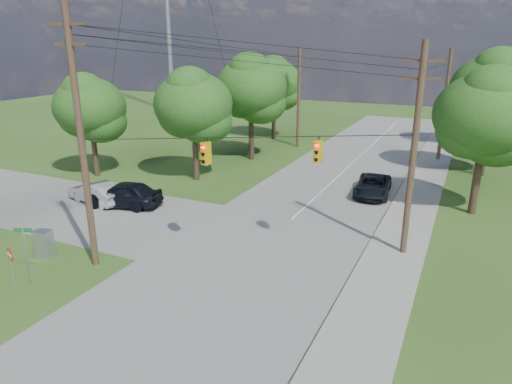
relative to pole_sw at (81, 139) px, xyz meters
The scene contains 22 objects.
ground 7.75m from the pole_sw, ahead, with size 140.00×140.00×0.00m, color #324F1A.
main_road 10.16m from the pole_sw, 34.88° to the left, with size 10.00×100.00×0.03m, color gray.
sidewalk_east 15.37m from the pole_sw, 19.08° to the left, with size 2.60×100.00×0.12m, color gray.
pole_sw is the anchor object (origin of this frame).
pole_ne 15.51m from the pole_sw, 29.38° to the left, with size 2.00×0.32×10.50m.
pole_north_e 32.55m from the pole_sw, 65.48° to the left, with size 2.00×0.32×10.00m.
pole_north_w 29.62m from the pole_sw, 90.77° to the left, with size 2.00×0.32×10.00m.
power_lines 13.04m from the pole_sw, 61.30° to the left, with size 13.93×29.62×4.93m.
traffic_signals 8.24m from the pole_sw, 29.38° to the left, with size 4.91×3.27×1.05m.
tree_w_near 14.99m from the pole_sw, 103.11° to the left, with size 6.00×6.00×8.40m.
tree_w_mid 22.73m from the pole_sw, 96.06° to the left, with size 6.40×6.40×9.22m.
tree_w_far 32.90m from the pole_sw, 97.69° to the left, with size 6.00×6.00×8.73m.
tree_e_near 22.78m from the pole_sw, 43.22° to the left, with size 6.20×6.20×8.81m.
tree_e_mid 30.79m from the pole_sw, 56.26° to the left, with size 6.60×6.60×9.64m.
tree_e_far 40.90m from the pole_sw, 66.82° to the left, with size 5.80×5.80×8.32m.
tree_cross_n 16.64m from the pole_sw, 133.29° to the left, with size 5.60×5.60×7.91m.
car_cross_dark 9.87m from the pole_sw, 121.13° to the left, with size 2.03×5.05×1.72m, color black.
car_cross_silver 10.86m from the pole_sw, 132.77° to the left, with size 1.56×4.47×1.47m, color #B0B2B7.
car_main_north 20.17m from the pole_sw, 58.64° to the left, with size 2.30×4.99×1.39m, color black.
control_cabinet 6.20m from the pole_sw, 169.12° to the right, with size 0.81×0.59×1.46m, color #97999C.
do_not_enter_sign 5.98m from the pole_sw, 112.77° to the right, with size 0.64×0.27×2.02m.
street_name_sign 5.40m from the pole_sw, 113.74° to the right, with size 0.77×0.34×2.73m.
Camera 1 is at (11.15, -14.55, 10.31)m, focal length 32.00 mm.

